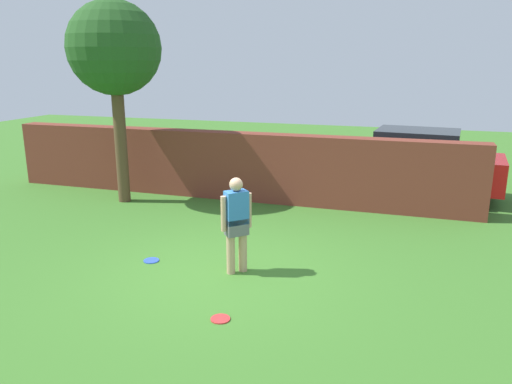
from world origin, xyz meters
The scene contains 7 objects.
ground_plane centered at (0.00, 0.00, 0.00)m, with size 40.00×40.00×0.00m, color #3D7528.
brick_wall centered at (-1.50, 4.43, 0.85)m, with size 12.20×0.50×1.70m, color brown.
tree centered at (-3.90, 3.35, 3.66)m, with size 2.19×2.19×4.81m.
person centered at (0.26, 0.12, 0.90)m, with size 0.41×0.41×1.62m.
car centered at (3.03, 6.13, 0.86)m, with size 4.34×2.23×1.72m.
frisbee_blue centered at (-1.34, 0.10, 0.01)m, with size 0.27×0.27×0.02m, color blue.
frisbee_red centered at (0.58, -1.43, 0.01)m, with size 0.27×0.27×0.02m, color red.
Camera 1 is at (2.87, -7.06, 3.42)m, focal length 34.62 mm.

